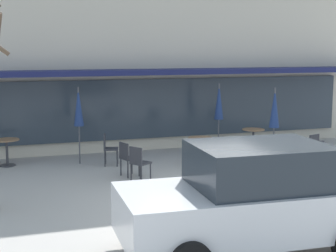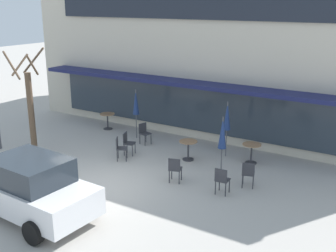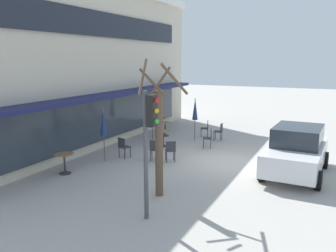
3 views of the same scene
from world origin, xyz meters
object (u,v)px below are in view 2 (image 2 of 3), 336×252
cafe_chair_5 (128,142)px  cafe_chair_0 (222,179)px  cafe_table_near_wall (188,147)px  cafe_chair_3 (175,168)px  cafe_chair_4 (120,147)px  patio_umbrella_corner_open (222,133)px  cafe_chair_1 (144,132)px  patio_umbrella_cream_folded (227,116)px  cafe_table_streetside (251,150)px  street_tree (30,107)px  parked_sedan (29,187)px  patio_umbrella_green_folded (136,102)px  cafe_table_by_tree (107,119)px  cafe_chair_2 (248,173)px

cafe_chair_5 → cafe_chair_0: bearing=-15.4°
cafe_table_near_wall → cafe_chair_3: bearing=-72.2°
cafe_table_near_wall → cafe_chair_4: bearing=-147.3°
cafe_chair_5 → patio_umbrella_corner_open: bearing=-2.1°
cafe_chair_1 → cafe_chair_4: bearing=-81.1°
patio_umbrella_cream_folded → patio_umbrella_corner_open: size_ratio=1.00×
cafe_table_near_wall → patio_umbrella_corner_open: 2.32m
patio_umbrella_corner_open → patio_umbrella_cream_folded: bearing=110.5°
cafe_chair_1 → cafe_chair_3: (3.19, -2.72, 0.00)m
cafe_table_streetside → street_tree: 8.70m
patio_umbrella_cream_folded → cafe_chair_5: (-3.39, -1.89, -1.10)m
cafe_chair_1 → parked_sedan: size_ratio=0.21×
cafe_table_near_wall → cafe_chair_1: (-2.53, 0.65, 0.01)m
cafe_chair_1 → cafe_chair_5: same height
cafe_chair_3 → cafe_chair_4: bearing=167.0°
cafe_chair_1 → patio_umbrella_green_folded: bearing=149.0°
cafe_table_by_tree → patio_umbrella_cream_folded: bearing=-3.1°
cafe_chair_5 → cafe_table_near_wall: bearing=18.1°
cafe_table_near_wall → cafe_chair_1: bearing=165.7°
cafe_table_streetside → street_tree: (-7.81, -3.58, 1.39)m
cafe_table_streetside → patio_umbrella_cream_folded: (-1.12, 0.17, 1.11)m
parked_sedan → street_tree: 5.48m
cafe_table_streetside → street_tree: street_tree is taller
cafe_chair_0 → cafe_chair_1: size_ratio=1.00×
patio_umbrella_green_folded → parked_sedan: (1.66, -7.30, -0.75)m
cafe_chair_5 → cafe_chair_1: bearing=98.0°
cafe_table_streetside → patio_umbrella_green_folded: (-5.44, 0.14, 1.11)m
cafe_table_near_wall → patio_umbrella_cream_folded: size_ratio=0.35×
patio_umbrella_green_folded → patio_umbrella_cream_folded: bearing=0.4°
patio_umbrella_cream_folded → parked_sedan: 7.83m
cafe_chair_1 → patio_umbrella_corner_open: bearing=-19.8°
cafe_chair_0 → street_tree: (-8.01, -0.57, 1.38)m
cafe_chair_1 → cafe_chair_5: 1.42m
patio_umbrella_corner_open → street_tree: size_ratio=0.53×
cafe_chair_1 → street_tree: street_tree is taller
patio_umbrella_cream_folded → cafe_chair_3: (-0.39, -3.20, -1.10)m
cafe_table_near_wall → street_tree: bearing=-155.0°
parked_sedan → cafe_table_by_tree: bearing=115.4°
cafe_chair_0 → cafe_chair_5: bearing=164.6°
cafe_chair_3 → street_tree: (-6.30, -0.55, 1.38)m
cafe_chair_2 → parked_sedan: parked_sedan is taller
cafe_chair_2 → parked_sedan: 6.78m
cafe_chair_5 → street_tree: street_tree is taller
cafe_table_near_wall → parked_sedan: (-1.61, -6.20, 0.36)m
patio_umbrella_corner_open → parked_sedan: 6.34m
cafe_table_near_wall → patio_umbrella_green_folded: size_ratio=0.35×
cafe_chair_5 → cafe_chair_2: bearing=-4.1°
cafe_table_streetside → cafe_chair_0: size_ratio=0.85×
cafe_table_by_tree → cafe_chair_4: 4.18m
cafe_table_streetside → cafe_chair_5: 4.82m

